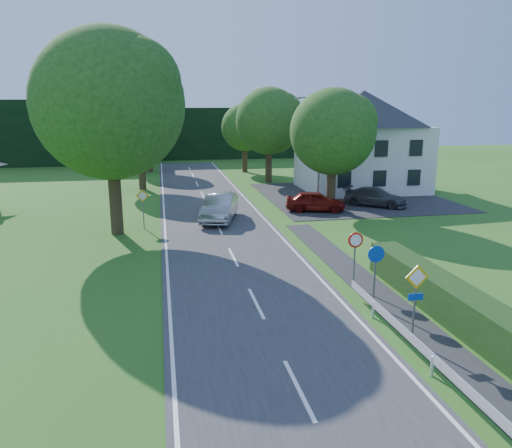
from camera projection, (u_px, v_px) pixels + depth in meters
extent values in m
cube|color=#333335|center=(228.00, 247.00, 26.62)|extent=(7.00, 80.00, 0.04)
cube|color=black|center=(351.00, 196.00, 41.23)|extent=(14.00, 16.00, 0.04)
cube|color=white|center=(166.00, 249.00, 26.02)|extent=(0.12, 80.00, 0.01)
cube|color=white|center=(287.00, 243.00, 27.21)|extent=(0.12, 80.00, 0.01)
cube|color=black|center=(240.00, 133.00, 71.21)|extent=(30.00, 5.00, 7.00)
cube|color=silver|center=(361.00, 158.00, 43.82)|extent=(10.00, 8.00, 5.60)
pyramid|color=#25262A|center=(363.00, 108.00, 42.82)|extent=(10.60, 8.40, 3.00)
cylinder|color=slate|center=(319.00, 152.00, 36.74)|extent=(0.16, 0.16, 8.00)
cylinder|color=slate|center=(310.00, 97.00, 35.69)|extent=(1.70, 0.10, 0.10)
cube|color=slate|center=(298.00, 98.00, 35.54)|extent=(0.50, 0.18, 0.12)
cylinder|color=slate|center=(414.00, 307.00, 15.67)|extent=(0.07, 0.07, 2.40)
cube|color=#E9AD0C|center=(417.00, 277.00, 15.41)|extent=(0.78, 0.04, 0.78)
cube|color=white|center=(417.00, 277.00, 15.41)|extent=(0.57, 0.05, 0.57)
cube|color=#0B3CAB|center=(416.00, 297.00, 15.56)|extent=(0.50, 0.04, 0.22)
cylinder|color=slate|center=(374.00, 278.00, 18.56)|extent=(0.07, 0.07, 2.20)
cylinder|color=#0B3CAB|center=(376.00, 254.00, 18.31)|extent=(0.64, 0.04, 0.64)
cylinder|color=slate|center=(354.00, 262.00, 20.47)|extent=(0.07, 0.07, 2.20)
cylinder|color=red|center=(356.00, 240.00, 20.22)|extent=(0.64, 0.04, 0.64)
cylinder|color=white|center=(356.00, 240.00, 20.20)|extent=(0.48, 0.04, 0.48)
cylinder|color=slate|center=(143.00, 211.00, 30.32)|extent=(0.07, 0.07, 2.20)
cube|color=#E9AD0C|center=(142.00, 196.00, 30.07)|extent=(0.78, 0.04, 0.78)
cube|color=white|center=(142.00, 196.00, 30.07)|extent=(0.57, 0.05, 0.57)
imported|color=#A9A8AD|center=(220.00, 208.00, 32.36)|extent=(3.16, 5.47, 1.71)
imported|color=black|center=(230.00, 196.00, 38.54)|extent=(1.37, 1.97, 0.98)
imported|color=maroon|center=(315.00, 201.00, 35.28)|extent=(4.48, 2.71, 1.43)
imported|color=#A4A4A8|center=(343.00, 184.00, 41.93)|extent=(5.26, 3.81, 1.65)
imported|color=#424146|center=(376.00, 197.00, 37.14)|extent=(4.78, 4.41, 1.35)
imported|color=#B4B5BC|center=(407.00, 184.00, 43.03)|extent=(5.11, 2.85, 1.35)
imported|color=red|center=(358.00, 180.00, 43.16)|extent=(2.84, 2.87, 2.10)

